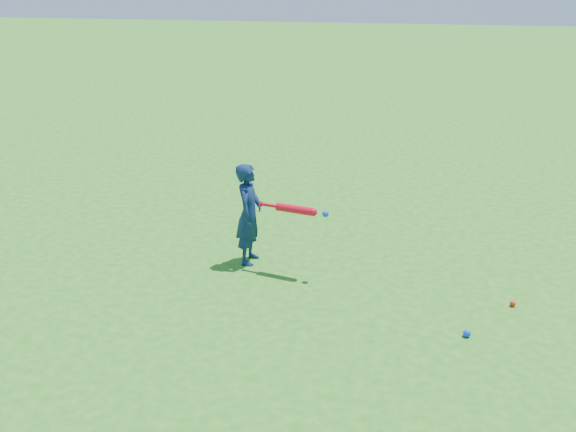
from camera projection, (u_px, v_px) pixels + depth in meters
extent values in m
plane|color=#246D1A|center=(218.00, 270.00, 7.46)|extent=(80.00, 80.00, 0.00)
imported|color=#0F214A|center=(249.00, 214.00, 7.48)|extent=(0.29, 0.44, 1.21)
sphere|color=red|center=(513.00, 304.00, 6.64)|extent=(0.06, 0.06, 0.06)
sphere|color=#0D40ED|center=(467.00, 333.00, 6.08)|extent=(0.07, 0.07, 0.07)
cylinder|color=red|center=(261.00, 204.00, 7.30)|extent=(0.03, 0.06, 0.06)
cylinder|color=red|center=(269.00, 205.00, 7.26)|extent=(0.21, 0.08, 0.04)
cylinder|color=red|center=(295.00, 209.00, 7.14)|extent=(0.45, 0.18, 0.09)
sphere|color=red|center=(313.00, 212.00, 7.06)|extent=(0.09, 0.09, 0.09)
sphere|color=blue|center=(326.00, 214.00, 7.00)|extent=(0.07, 0.07, 0.07)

